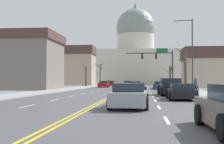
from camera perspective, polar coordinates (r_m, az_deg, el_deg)
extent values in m
cube|color=#4A4A4F|center=(35.21, 1.36, -3.83)|extent=(14.00, 180.00, 0.06)
cube|color=yellow|center=(35.22, 1.16, -3.78)|extent=(0.10, 176.40, 0.00)
cube|color=yellow|center=(35.20, 1.55, -3.78)|extent=(0.10, 176.40, 0.00)
cube|color=silver|center=(11.10, 9.99, -8.68)|extent=(0.12, 2.20, 0.00)
cube|color=silver|center=(16.26, 8.63, -6.40)|extent=(0.12, 2.20, 0.00)
cube|color=silver|center=(21.44, 7.93, -5.22)|extent=(0.12, 2.20, 0.00)
cube|color=silver|center=(26.63, 7.50, -4.49)|extent=(0.12, 2.20, 0.00)
cube|color=silver|center=(31.82, 7.21, -4.01)|extent=(0.12, 2.20, 0.00)
cube|color=silver|center=(37.01, 7.01, -3.66)|extent=(0.12, 2.20, 0.00)
cube|color=silver|center=(42.21, 6.85, -3.39)|extent=(0.12, 2.20, 0.00)
cube|color=silver|center=(47.41, 6.73, -3.19)|extent=(0.12, 2.20, 0.00)
cube|color=silver|center=(52.60, 6.63, -3.02)|extent=(0.12, 2.20, 0.00)
cube|color=silver|center=(57.80, 6.55, -2.89)|extent=(0.12, 2.20, 0.00)
cube|color=silver|center=(63.00, 6.48, -2.77)|extent=(0.12, 2.20, 0.00)
cube|color=silver|center=(68.20, 6.43, -2.68)|extent=(0.12, 2.20, 0.00)
cube|color=silver|center=(73.40, 6.38, -2.60)|extent=(0.12, 2.20, 0.00)
cube|color=silver|center=(78.60, 6.34, -2.53)|extent=(0.12, 2.20, 0.00)
cube|color=silver|center=(83.80, 6.30, -2.46)|extent=(0.12, 2.20, 0.00)
cube|color=silver|center=(88.99, 6.27, -2.41)|extent=(0.12, 2.20, 0.00)
cube|color=silver|center=(94.19, 6.24, -2.36)|extent=(0.12, 2.20, 0.00)
cube|color=silver|center=(99.39, 6.21, -2.31)|extent=(0.12, 2.20, 0.00)
cube|color=silver|center=(17.38, -15.23, -6.04)|extent=(0.12, 2.20, 0.00)
cube|color=silver|center=(22.30, -10.43, -5.06)|extent=(0.12, 2.20, 0.00)
cube|color=silver|center=(27.33, -7.38, -4.42)|extent=(0.12, 2.20, 0.00)
cube|color=silver|center=(32.41, -5.29, -3.97)|extent=(0.12, 2.20, 0.00)
cube|color=silver|center=(37.52, -3.77, -3.64)|extent=(0.12, 2.20, 0.00)
cube|color=silver|center=(42.65, -2.61, -3.38)|extent=(0.12, 2.20, 0.00)
cube|color=silver|center=(47.80, -1.70, -3.18)|extent=(0.12, 2.20, 0.00)
cube|color=silver|center=(52.96, -0.97, -3.02)|extent=(0.12, 2.20, 0.00)
cube|color=silver|center=(58.13, -0.37, -2.89)|extent=(0.12, 2.20, 0.00)
cube|color=silver|center=(63.30, 0.13, -2.78)|extent=(0.12, 2.20, 0.00)
cube|color=silver|center=(68.47, 0.55, -2.68)|extent=(0.12, 2.20, 0.00)
cube|color=silver|center=(73.65, 0.92, -2.60)|extent=(0.12, 2.20, 0.00)
cube|color=silver|center=(78.84, 1.24, -2.53)|extent=(0.12, 2.20, 0.00)
cube|color=silver|center=(84.02, 1.52, -2.47)|extent=(0.12, 2.20, 0.00)
cube|color=silver|center=(89.21, 1.76, -2.41)|extent=(0.12, 2.20, 0.00)
cube|color=silver|center=(94.39, 1.98, -2.36)|extent=(0.12, 2.20, 0.00)
cube|color=silver|center=(99.58, 2.18, -2.32)|extent=(0.12, 2.20, 0.00)
cube|color=gray|center=(35.58, 15.16, -3.60)|extent=(3.00, 180.00, 0.14)
cube|color=gray|center=(36.85, -11.97, -3.54)|extent=(3.00, 180.00, 0.14)
cylinder|color=#28282D|center=(53.06, 11.05, 0.54)|extent=(0.22, 0.22, 6.26)
cylinder|color=#28282D|center=(53.01, 6.82, 3.48)|extent=(7.80, 0.16, 0.16)
cube|color=black|center=(53.00, 8.09, 2.88)|extent=(0.32, 0.28, 0.92)
sphere|color=red|center=(52.86, 8.10, 3.19)|extent=(0.22, 0.22, 0.22)
sphere|color=#332B05|center=(52.84, 8.10, 2.89)|extent=(0.22, 0.22, 0.22)
sphere|color=black|center=(52.82, 8.10, 2.59)|extent=(0.22, 0.22, 0.22)
cube|color=black|center=(52.95, 5.56, 2.87)|extent=(0.32, 0.28, 0.92)
sphere|color=red|center=(52.82, 5.56, 3.19)|extent=(0.22, 0.22, 0.22)
sphere|color=#332B05|center=(52.79, 5.56, 2.89)|extent=(0.22, 0.22, 0.22)
sphere|color=black|center=(52.77, 5.56, 2.58)|extent=(0.22, 0.22, 0.22)
cube|color=#146033|center=(53.16, 9.18, 3.96)|extent=(1.90, 0.06, 0.70)
cylinder|color=#333338|center=(35.98, 14.55, 3.03)|extent=(0.14, 0.14, 8.15)
cylinder|color=#333338|center=(36.37, 13.05, 9.21)|extent=(1.85, 0.09, 0.09)
cube|color=#B2B2AD|center=(36.25, 11.59, 9.13)|extent=(0.56, 0.24, 0.16)
cube|color=beige|center=(112.22, 4.36, 0.78)|extent=(31.80, 21.56, 11.77)
cylinder|color=beige|center=(112.93, 4.36, 5.31)|extent=(13.33, 13.33, 6.11)
sphere|color=gray|center=(113.72, 4.35, 8.07)|extent=(13.99, 13.99, 13.99)
cone|color=gray|center=(115.37, 4.34, 12.08)|extent=(1.80, 1.80, 2.40)
cube|color=navy|center=(49.11, 8.76, -2.57)|extent=(2.01, 4.72, 0.64)
cube|color=#232D38|center=(48.66, 8.77, -1.96)|extent=(1.70, 2.30, 0.42)
cylinder|color=black|center=(50.55, 7.70, -2.72)|extent=(0.24, 0.65, 0.64)
cylinder|color=black|center=(50.58, 9.78, -2.71)|extent=(0.24, 0.65, 0.64)
cylinder|color=black|center=(47.67, 7.69, -2.80)|extent=(0.24, 0.65, 0.64)
cylinder|color=black|center=(47.69, 9.89, -2.79)|extent=(0.24, 0.65, 0.64)
cube|color=silver|center=(41.78, 4.22, -2.75)|extent=(1.99, 4.46, 0.66)
cube|color=#232D38|center=(41.64, 4.21, -2.00)|extent=(1.67, 2.01, 0.44)
cylinder|color=black|center=(43.20, 3.14, -2.94)|extent=(0.24, 0.65, 0.64)
cylinder|color=black|center=(43.09, 5.55, -2.94)|extent=(0.24, 0.65, 0.64)
cylinder|color=black|center=(40.50, 2.81, -3.03)|extent=(0.24, 0.65, 0.64)
cylinder|color=black|center=(40.37, 5.38, -3.03)|extent=(0.24, 0.65, 0.64)
cube|color=navy|center=(35.95, 4.70, -3.03)|extent=(1.97, 4.32, 0.56)
cube|color=#232D38|center=(35.70, 4.68, -2.27)|extent=(1.66, 1.92, 0.40)
cylinder|color=black|center=(37.33, 3.43, -3.16)|extent=(0.24, 0.65, 0.64)
cylinder|color=black|center=(37.23, 6.20, -3.16)|extent=(0.24, 0.65, 0.64)
cylinder|color=black|center=(34.70, 3.09, -3.29)|extent=(0.24, 0.65, 0.64)
cylinder|color=black|center=(34.59, 6.07, -3.29)|extent=(0.24, 0.65, 0.64)
cube|color=black|center=(29.23, 10.86, -3.10)|extent=(2.19, 5.77, 0.70)
cube|color=#1E2833|center=(30.01, 10.66, -1.76)|extent=(1.90, 2.00, 0.65)
cube|color=black|center=(26.45, 11.61, -2.26)|extent=(1.83, 0.17, 0.22)
cylinder|color=black|center=(30.83, 8.63, -3.35)|extent=(0.31, 0.81, 0.80)
cylinder|color=black|center=(31.06, 12.28, -3.31)|extent=(0.31, 0.81, 0.80)
cylinder|color=black|center=(27.43, 9.25, -3.57)|extent=(0.31, 0.81, 0.80)
cylinder|color=black|center=(27.69, 13.34, -3.53)|extent=(0.31, 0.81, 0.80)
cube|color=black|center=(23.04, 12.56, -3.83)|extent=(1.79, 4.63, 0.58)
cube|color=#232D38|center=(22.59, 12.68, -2.61)|extent=(1.55, 2.10, 0.42)
cylinder|color=black|center=(24.39, 10.17, -4.01)|extent=(0.23, 0.64, 0.64)
cylinder|color=black|center=(24.57, 14.22, -3.97)|extent=(0.23, 0.64, 0.64)
cylinder|color=black|center=(21.54, 10.67, -4.34)|extent=(0.23, 0.64, 0.64)
cylinder|color=black|center=(21.74, 15.26, -4.29)|extent=(0.23, 0.64, 0.64)
cube|color=#9EA3A8|center=(15.86, 3.25, -4.78)|extent=(1.78, 4.52, 0.66)
cube|color=#232D38|center=(15.57, 3.18, -2.87)|extent=(1.53, 1.92, 0.41)
cylinder|color=black|center=(17.33, 0.71, -5.06)|extent=(0.23, 0.64, 0.64)
cylinder|color=black|center=(17.23, 6.36, -5.07)|extent=(0.23, 0.64, 0.64)
cylinder|color=black|center=(14.57, -0.44, -5.73)|extent=(0.23, 0.64, 0.64)
cylinder|color=black|center=(14.45, 6.30, -5.76)|extent=(0.23, 0.64, 0.64)
cylinder|color=black|center=(10.08, 15.77, -7.55)|extent=(0.24, 0.65, 0.64)
cylinder|color=black|center=(7.52, 19.85, -9.61)|extent=(0.24, 0.65, 0.64)
cube|color=#B71414|center=(60.84, -1.53, -2.35)|extent=(1.83, 4.59, 0.70)
cube|color=#232D38|center=(61.24, -1.49, -1.83)|extent=(1.59, 2.18, 0.42)
cylinder|color=black|center=(59.34, -0.83, -2.56)|extent=(0.23, 0.64, 0.64)
cylinder|color=black|center=(59.55, -2.54, -2.55)|extent=(0.23, 0.64, 0.64)
cylinder|color=black|center=(62.15, -0.56, -2.51)|extent=(0.23, 0.64, 0.64)
cylinder|color=black|center=(62.36, -2.20, -2.51)|extent=(0.23, 0.64, 0.64)
cube|color=#B71414|center=(73.78, -0.28, -2.22)|extent=(1.87, 4.51, 0.65)
cube|color=#232D38|center=(74.00, -0.26, -1.78)|extent=(1.63, 2.02, 0.48)
cylinder|color=black|center=(72.29, 0.31, -2.37)|extent=(0.23, 0.64, 0.64)
cylinder|color=black|center=(72.51, -1.13, -2.37)|extent=(0.23, 0.64, 0.64)
cylinder|color=black|center=(75.06, 0.53, -2.34)|extent=(0.23, 0.64, 0.64)
cylinder|color=black|center=(75.27, -0.85, -2.34)|extent=(0.23, 0.64, 0.64)
cube|color=#1E7247|center=(85.12, 2.80, -2.15)|extent=(1.82, 4.55, 0.60)
cube|color=#232D38|center=(85.24, 2.80, -1.79)|extent=(1.56, 2.04, 0.47)
cylinder|color=black|center=(83.70, 3.37, -2.25)|extent=(0.23, 0.64, 0.64)
cylinder|color=black|center=(83.76, 2.18, -2.25)|extent=(0.23, 0.64, 0.64)
cylinder|color=black|center=(86.50, 3.41, -2.23)|extent=(0.23, 0.64, 0.64)
cylinder|color=black|center=(86.56, 2.26, -2.23)|extent=(0.23, 0.64, 0.64)
cube|color=tan|center=(86.47, -6.77, 0.35)|extent=(10.37, 7.38, 8.39)
cube|color=#47332D|center=(86.81, -6.76, 3.89)|extent=(10.78, 7.68, 2.36)
cube|color=slate|center=(48.11, -17.02, 1.08)|extent=(11.89, 9.26, 7.04)
cube|color=#47332D|center=(48.47, -16.98, 6.01)|extent=(12.37, 9.63, 1.29)
cube|color=#B2A38E|center=(60.89, 17.98, -0.26)|extent=(10.56, 7.64, 5.31)
cube|color=#47332D|center=(61.08, 17.95, 3.21)|extent=(10.98, 7.95, 2.09)
cylinder|color=#4C3D2D|center=(64.36, 10.59, -0.77)|extent=(0.37, 0.37, 4.14)
cylinder|color=#4C3D2D|center=(63.84, 10.83, 0.48)|extent=(0.56, 1.27, 1.49)
cylinder|color=#4C3D2D|center=(64.06, 11.00, 0.51)|extent=(0.96, 0.86, 1.07)
cylinder|color=#4C3D2D|center=(64.66, 11.01, 0.01)|extent=(1.05, 0.54, 1.37)
cylinder|color=#4C3D2D|center=(64.56, 10.12, 0.11)|extent=(1.09, 0.52, 0.76)
cylinder|color=#4C3D2D|center=(64.60, 10.83, 0.76)|extent=(0.72, 0.49, 1.01)
cylinder|color=brown|center=(79.28, -2.20, -0.48)|extent=(0.28, 0.28, 5.39)
cylinder|color=brown|center=(79.14, -1.94, 0.71)|extent=(0.85, 0.38, 1.04)
cylinder|color=brown|center=(79.43, -2.71, 1.23)|extent=(1.48, 0.16, 1.37)
cylinder|color=brown|center=(79.21, -1.99, 0.47)|extent=(0.70, 0.24, 1.01)
cylinder|color=brown|center=(79.66, -2.01, 1.27)|extent=(0.59, 0.78, 0.91)
cylinder|color=brown|center=(78.90, -2.16, 0.76)|extent=(0.33, 0.94, 1.12)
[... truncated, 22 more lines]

